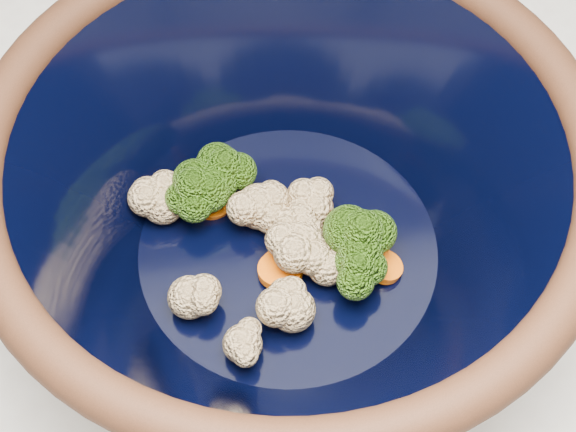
% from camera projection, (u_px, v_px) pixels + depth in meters
% --- Properties ---
extents(mixing_bowl, '(0.38, 0.38, 0.16)m').
position_uv_depth(mixing_bowl, '(288.00, 202.00, 0.51)').
color(mixing_bowl, black).
rests_on(mixing_bowl, counter).
extents(vegetable_pile, '(0.17, 0.16, 0.05)m').
position_uv_depth(vegetable_pile, '(276.00, 230.00, 0.54)').
color(vegetable_pile, '#608442').
rests_on(vegetable_pile, mixing_bowl).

